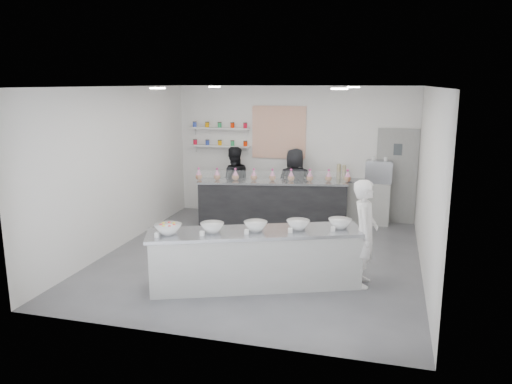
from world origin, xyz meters
TOP-DOWN VIEW (x-y plane):
  - floor at (0.00, 0.00)m, footprint 6.00×6.00m
  - ceiling at (0.00, 0.00)m, footprint 6.00×6.00m
  - back_wall at (0.00, 3.00)m, footprint 5.50×0.00m
  - left_wall at (-2.75, 0.00)m, footprint 0.00×6.00m
  - right_wall at (2.75, 0.00)m, footprint 0.00×6.00m
  - back_door at (2.30, 2.97)m, footprint 0.88×0.04m
  - pattern_panel at (-0.35, 2.98)m, footprint 1.25×0.03m
  - jar_shelf_lower at (-1.75, 2.90)m, footprint 1.45×0.22m
  - jar_shelf_upper at (-1.75, 2.90)m, footprint 1.45×0.22m
  - preserve_jars at (-1.75, 2.88)m, footprint 1.45×0.10m
  - downlight_0 at (-1.40, -1.00)m, footprint 0.24×0.24m
  - downlight_1 at (1.40, -1.00)m, footprint 0.24×0.24m
  - downlight_2 at (-1.40, 1.60)m, footprint 0.24×0.24m
  - downlight_3 at (1.40, 1.60)m, footprint 0.24×0.24m
  - prep_counter at (0.25, -1.27)m, footprint 3.29×1.88m
  - back_bar at (-0.28, 2.05)m, footprint 3.26×1.19m
  - sneeze_guard at (-0.22, 1.78)m, footprint 3.10×0.62m
  - espresso_ledge at (1.55, 2.78)m, footprint 1.30×0.41m
  - espresso_machine at (1.93, 2.78)m, footprint 0.57×0.39m
  - cup_stacks at (1.12, 2.78)m, footprint 0.24×0.24m
  - prep_bowls at (0.25, -1.27)m, footprint 2.92×1.51m
  - label_cards at (0.07, -1.73)m, footprint 2.66×0.04m
  - cookie_bags at (-0.28, 2.05)m, footprint 3.31×0.79m
  - woman_prep at (1.83, -0.77)m, footprint 0.41×0.61m
  - staff_left at (-1.33, 2.60)m, footprint 0.96×0.86m
  - staff_right at (0.11, 2.59)m, footprint 0.85×0.59m

SIDE VIEW (x-z plane):
  - floor at x=0.00m, z-range 0.00..0.00m
  - prep_counter at x=0.25m, z-range 0.00..0.89m
  - espresso_ledge at x=1.55m, z-range 0.00..0.97m
  - back_bar at x=-0.28m, z-range 0.00..0.99m
  - staff_left at x=-1.33m, z-range 0.00..1.63m
  - staff_right at x=0.11m, z-range 0.00..1.65m
  - woman_prep at x=1.83m, z-range 0.00..1.65m
  - label_cards at x=0.07m, z-range 0.89..0.96m
  - prep_bowls at x=0.25m, z-range 0.89..1.03m
  - back_door at x=2.30m, z-range 0.00..2.10m
  - cookie_bags at x=-0.28m, z-range 0.99..1.26m
  - sneeze_guard at x=-0.22m, z-range 0.99..1.26m
  - cup_stacks at x=1.12m, z-range 0.97..1.29m
  - espresso_machine at x=1.93m, z-range 0.97..1.40m
  - back_wall at x=0.00m, z-range -1.25..4.25m
  - left_wall at x=-2.75m, z-range -1.50..4.50m
  - right_wall at x=2.75m, z-range -1.50..4.50m
  - jar_shelf_lower at x=-1.75m, z-range 1.58..1.62m
  - preserve_jars at x=-1.75m, z-range 1.60..2.16m
  - pattern_panel at x=-0.35m, z-range 1.35..2.55m
  - jar_shelf_upper at x=-1.75m, z-range 2.00..2.04m
  - downlight_0 at x=-1.40m, z-range 2.97..2.99m
  - downlight_1 at x=1.40m, z-range 2.97..2.99m
  - downlight_2 at x=-1.40m, z-range 2.97..2.99m
  - downlight_3 at x=1.40m, z-range 2.97..2.99m
  - ceiling at x=0.00m, z-range 3.00..3.00m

